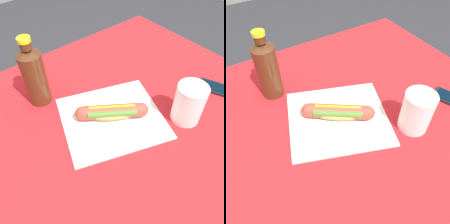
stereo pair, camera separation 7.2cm
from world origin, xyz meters
TOP-DOWN VIEW (x-y plane):
  - ground_plane at (0.00, 0.00)m, footprint 6.00×6.00m
  - dining_table at (0.00, 0.00)m, footprint 1.23×0.90m
  - paper_wrapper at (-0.05, 0.01)m, footprint 0.38×0.37m
  - hot_dog at (-0.05, 0.01)m, footprint 0.19×0.15m
  - cell_phone at (-0.42, 0.14)m, footprint 0.11×0.15m
  - soda_bottle at (0.08, -0.21)m, footprint 0.07×0.07m
  - drinking_cup at (-0.23, 0.15)m, footprint 0.09×0.09m

SIDE VIEW (x-z plane):
  - ground_plane at x=0.00m, z-range 0.00..0.00m
  - dining_table at x=0.00m, z-range 0.25..1.01m
  - paper_wrapper at x=-0.05m, z-range 0.76..0.76m
  - cell_phone at x=-0.42m, z-range 0.76..0.77m
  - hot_dog at x=-0.05m, z-range 0.76..0.81m
  - drinking_cup at x=-0.23m, z-range 0.76..0.88m
  - soda_bottle at x=0.08m, z-range 0.74..0.97m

